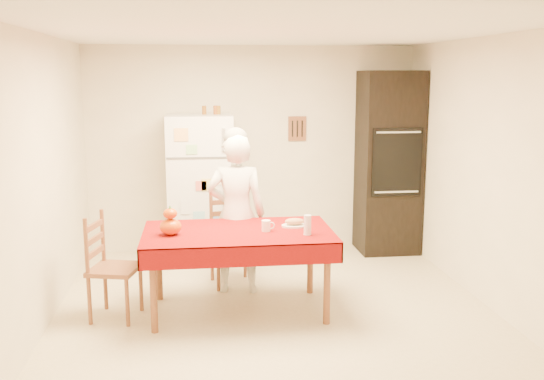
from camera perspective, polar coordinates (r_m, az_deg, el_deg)
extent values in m
plane|color=#C2B58C|center=(5.60, 0.43, -11.73)|extent=(4.50, 4.50, 0.00)
cube|color=beige|center=(7.47, -1.83, 3.85)|extent=(4.00, 0.02, 2.50)
cube|color=beige|center=(3.09, 6.00, -5.96)|extent=(4.00, 0.02, 2.50)
cube|color=beige|center=(5.37, -21.21, 0.48)|extent=(0.02, 4.50, 2.50)
cube|color=beige|center=(5.86, 20.24, 1.33)|extent=(0.02, 4.50, 2.50)
cube|color=white|center=(5.19, 0.47, 14.72)|extent=(4.00, 4.50, 0.02)
cube|color=brown|center=(7.50, 2.38, 5.80)|extent=(0.22, 0.02, 0.30)
cube|color=white|center=(7.13, -6.75, 0.21)|extent=(0.75, 0.70, 1.70)
cube|color=silver|center=(6.68, -4.57, 4.76)|extent=(0.03, 0.03, 0.25)
cube|color=silver|center=(6.80, -4.48, -1.54)|extent=(0.03, 0.03, 0.60)
cube|color=black|center=(7.50, 10.91, 2.54)|extent=(0.70, 0.60, 2.20)
cube|color=black|center=(7.20, 11.68, 2.59)|extent=(0.59, 0.02, 0.80)
cylinder|color=brown|center=(5.22, -11.10, -9.43)|extent=(0.06, 0.06, 0.71)
cylinder|color=brown|center=(5.96, -10.60, -6.88)|extent=(0.06, 0.06, 0.71)
cylinder|color=brown|center=(5.32, 5.20, -8.89)|extent=(0.06, 0.06, 0.71)
cylinder|color=brown|center=(6.05, 3.62, -6.45)|extent=(0.06, 0.06, 0.71)
cube|color=brown|center=(5.48, -3.21, -4.18)|extent=(1.60, 0.90, 0.04)
cube|color=#5B0605|center=(5.48, -3.21, -3.92)|extent=(1.70, 1.00, 0.01)
cylinder|color=brown|center=(6.15, -5.07, -7.54)|extent=(0.04, 0.04, 0.43)
cylinder|color=brown|center=(6.47, -5.67, -6.63)|extent=(0.04, 0.04, 0.43)
cylinder|color=brown|center=(6.23, -1.80, -7.28)|extent=(0.04, 0.04, 0.43)
cylinder|color=brown|center=(6.54, -2.55, -6.40)|extent=(0.04, 0.04, 0.43)
cube|color=brown|center=(6.28, -3.80, -4.91)|extent=(0.48, 0.46, 0.04)
cube|color=brown|center=(6.38, -4.16, -2.35)|extent=(0.36, 0.09, 0.50)
cylinder|color=brown|center=(5.44, -13.47, -10.26)|extent=(0.04, 0.04, 0.43)
cylinder|color=brown|center=(5.57, -16.80, -9.96)|extent=(0.04, 0.04, 0.43)
cylinder|color=brown|center=(5.76, -12.23, -9.03)|extent=(0.04, 0.04, 0.43)
cylinder|color=brown|center=(5.88, -15.40, -8.78)|extent=(0.04, 0.04, 0.43)
cube|color=brown|center=(5.59, -14.59, -7.22)|extent=(0.49, 0.50, 0.04)
cube|color=brown|center=(5.58, -16.34, -4.66)|extent=(0.12, 0.36, 0.50)
imported|color=white|center=(5.99, -3.37, -2.26)|extent=(0.63, 0.46, 1.59)
cylinder|color=white|center=(5.44, -0.56, -3.39)|extent=(0.08, 0.08, 0.10)
ellipsoid|color=#DD3D05|center=(5.39, -9.52, -3.43)|extent=(0.19, 0.19, 0.14)
ellipsoid|color=#DE4E05|center=(5.36, -9.56, -2.20)|extent=(0.12, 0.12, 0.09)
cylinder|color=silver|center=(5.32, 3.36, -3.30)|extent=(0.07, 0.07, 0.18)
cylinder|color=white|center=(5.62, 2.14, -3.38)|extent=(0.24, 0.24, 0.02)
ellipsoid|color=#A47F51|center=(5.61, 2.14, -2.98)|extent=(0.18, 0.10, 0.06)
cylinder|color=brown|center=(7.07, -6.40, 7.48)|extent=(0.05, 0.05, 0.10)
cylinder|color=brown|center=(7.08, -5.34, 7.50)|extent=(0.05, 0.05, 0.10)
cylinder|color=brown|center=(7.08, -5.06, 7.51)|extent=(0.05, 0.05, 0.10)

